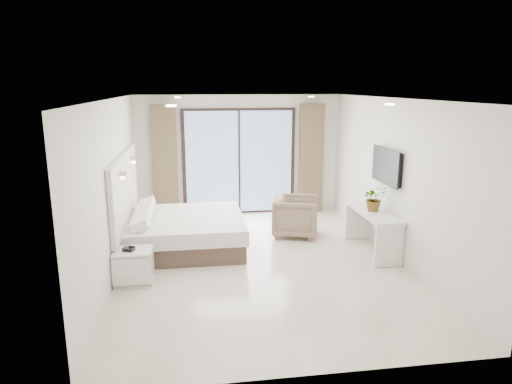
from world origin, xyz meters
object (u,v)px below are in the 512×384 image
armchair (296,214)px  nightstand (134,266)px  console_desk (372,222)px  bed (184,232)px

armchair → nightstand: bearing=139.0°
nightstand → console_desk: size_ratio=0.36×
console_desk → armchair: size_ratio=1.85×
bed → console_desk: (3.30, -0.68, 0.25)m
console_desk → armchair: (-1.12, 1.10, -0.13)m
nightstand → armchair: armchair is taller
bed → nightstand: bed is taller
nightstand → armchair: bearing=32.2°
bed → armchair: bearing=10.8°
armchair → bed: bearing=117.8°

